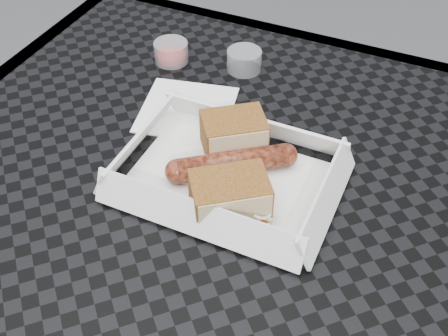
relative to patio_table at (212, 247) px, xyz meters
name	(u,v)px	position (x,y,z in m)	size (l,w,h in m)	color
patio_table	(212,247)	(0.00, 0.00, 0.00)	(0.80, 0.80, 0.74)	black
food_tray	(228,180)	(0.00, 0.04, 0.08)	(0.22, 0.15, 0.00)	white
bratwurst	(232,163)	(0.00, 0.05, 0.09)	(0.13, 0.11, 0.03)	brown
bread_near	(234,134)	(-0.01, 0.09, 0.10)	(0.07, 0.05, 0.05)	brown
bread_far	(230,195)	(0.02, 0.00, 0.10)	(0.08, 0.06, 0.04)	brown
veg_garnish	(254,221)	(0.05, -0.01, 0.08)	(0.03, 0.03, 0.00)	#FE450B
napkin	(187,109)	(-0.10, 0.14, 0.08)	(0.12, 0.12, 0.00)	white
condiment_cup_sauce	(171,52)	(-0.18, 0.24, 0.09)	(0.05, 0.05, 0.03)	#960C0A
condiment_cup_empty	(244,60)	(-0.07, 0.26, 0.09)	(0.05, 0.05, 0.03)	silver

